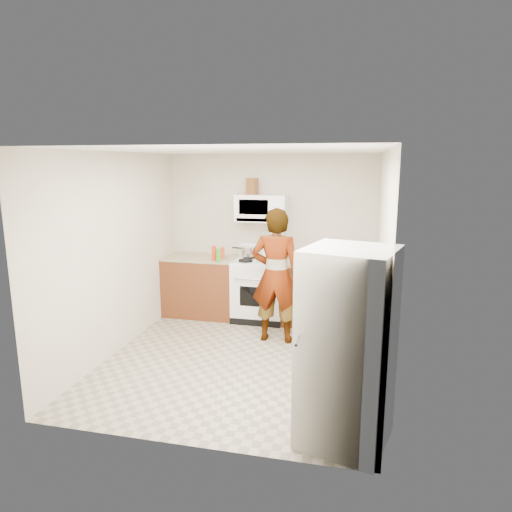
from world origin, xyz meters
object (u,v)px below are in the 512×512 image
(saucepan, at_px, (249,251))
(person, at_px, (276,276))
(gas_range, at_px, (260,288))
(kettle, at_px, (321,254))
(microwave, at_px, (262,208))
(fridge, at_px, (347,348))

(saucepan, bearing_deg, person, -57.79)
(saucepan, bearing_deg, gas_range, -39.42)
(kettle, bearing_deg, person, -101.50)
(person, bearing_deg, microwave, -66.91)
(gas_range, distance_m, kettle, 1.07)
(gas_range, relative_size, fridge, 0.66)
(person, xyz_separation_m, saucepan, (-0.60, 0.95, 0.12))
(microwave, relative_size, saucepan, 3.02)
(person, relative_size, kettle, 10.03)
(person, distance_m, kettle, 1.11)
(microwave, height_order, person, microwave)
(gas_range, height_order, person, person)
(person, distance_m, fridge, 2.33)
(gas_range, xyz_separation_m, microwave, (0.00, 0.13, 1.21))
(person, bearing_deg, kettle, -117.59)
(microwave, xyz_separation_m, kettle, (0.90, 0.07, -0.68))
(microwave, relative_size, fridge, 0.45)
(gas_range, xyz_separation_m, person, (0.40, -0.78, 0.42))
(gas_range, distance_m, person, 0.97)
(gas_range, distance_m, saucepan, 0.60)
(microwave, distance_m, person, 1.27)
(gas_range, height_order, saucepan, gas_range)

